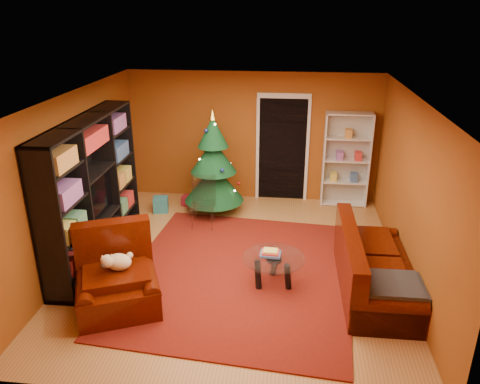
# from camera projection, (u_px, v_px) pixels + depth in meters

# --- Properties ---
(floor) EXTENTS (5.00, 5.50, 0.05)m
(floor) POSITION_uv_depth(u_px,v_px,m) (237.00, 264.00, 7.38)
(floor) COLOR #AF763B
(floor) RESTS_ON ground
(ceiling) EXTENTS (5.00, 5.50, 0.05)m
(ceiling) POSITION_uv_depth(u_px,v_px,m) (237.00, 96.00, 6.38)
(ceiling) COLOR silver
(ceiling) RESTS_ON wall_back
(wall_back) EXTENTS (5.00, 0.05, 2.60)m
(wall_back) POSITION_uv_depth(u_px,v_px,m) (253.00, 137.00, 9.44)
(wall_back) COLOR #974C17
(wall_back) RESTS_ON ground
(wall_left) EXTENTS (0.05, 5.50, 2.60)m
(wall_left) POSITION_uv_depth(u_px,v_px,m) (73.00, 180.00, 7.14)
(wall_left) COLOR #974C17
(wall_left) RESTS_ON ground
(wall_right) EXTENTS (0.05, 5.50, 2.60)m
(wall_right) POSITION_uv_depth(u_px,v_px,m) (414.00, 194.00, 6.62)
(wall_right) COLOR #974C17
(wall_right) RESTS_ON ground
(doorway) EXTENTS (1.06, 0.60, 2.16)m
(doorway) POSITION_uv_depth(u_px,v_px,m) (282.00, 150.00, 9.43)
(doorway) COLOR black
(doorway) RESTS_ON floor
(rug) EXTENTS (3.60, 4.10, 0.02)m
(rug) POSITION_uv_depth(u_px,v_px,m) (239.00, 273.00, 7.07)
(rug) COLOR maroon
(rug) RESTS_ON floor
(media_unit) EXTENTS (0.46, 2.90, 2.23)m
(media_unit) POSITION_uv_depth(u_px,v_px,m) (92.00, 190.00, 7.25)
(media_unit) COLOR black
(media_unit) RESTS_ON floor
(christmas_tree) EXTENTS (1.17, 1.17, 2.04)m
(christmas_tree) POSITION_uv_depth(u_px,v_px,m) (214.00, 164.00, 8.82)
(christmas_tree) COLOR #0C3E1E
(christmas_tree) RESTS_ON floor
(gift_box_teal) EXTENTS (0.33, 0.33, 0.28)m
(gift_box_teal) POSITION_uv_depth(u_px,v_px,m) (161.00, 204.00, 9.17)
(gift_box_teal) COLOR teal
(gift_box_teal) RESTS_ON floor
(gift_box_green) EXTENTS (0.31, 0.31, 0.24)m
(gift_box_green) POSITION_uv_depth(u_px,v_px,m) (218.00, 202.00, 9.33)
(gift_box_green) COLOR #2A7336
(gift_box_green) RESTS_ON floor
(gift_box_red) EXTENTS (0.25, 0.25, 0.20)m
(gift_box_red) POSITION_uv_depth(u_px,v_px,m) (188.00, 200.00, 9.46)
(gift_box_red) COLOR maroon
(gift_box_red) RESTS_ON floor
(white_bookshelf) EXTENTS (0.89, 0.32, 1.93)m
(white_bookshelf) POSITION_uv_depth(u_px,v_px,m) (346.00, 160.00, 9.19)
(white_bookshelf) COLOR white
(white_bookshelf) RESTS_ON floor
(armchair) EXTENTS (1.48, 1.48, 0.88)m
(armchair) POSITION_uv_depth(u_px,v_px,m) (117.00, 279.00, 6.15)
(armchair) COLOR #3A0C02
(armchair) RESTS_ON rug
(dog) EXTENTS (0.49, 0.43, 0.29)m
(dog) POSITION_uv_depth(u_px,v_px,m) (119.00, 262.00, 6.12)
(dog) COLOR beige
(dog) RESTS_ON armchair
(sofa) EXTENTS (0.96, 2.11, 0.91)m
(sofa) POSITION_uv_depth(u_px,v_px,m) (377.00, 262.00, 6.51)
(sofa) COLOR #3A0C02
(sofa) RESTS_ON rug
(coffee_table) EXTENTS (0.94, 0.94, 0.56)m
(coffee_table) POSITION_uv_depth(u_px,v_px,m) (274.00, 271.00, 6.72)
(coffee_table) COLOR gray
(coffee_table) RESTS_ON rug
(acrylic_chair) EXTENTS (0.46, 0.50, 0.85)m
(acrylic_chair) POSITION_uv_depth(u_px,v_px,m) (203.00, 205.00, 8.41)
(acrylic_chair) COLOR #66605B
(acrylic_chair) RESTS_ON rug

